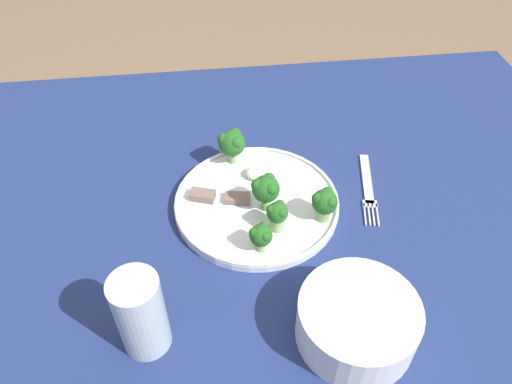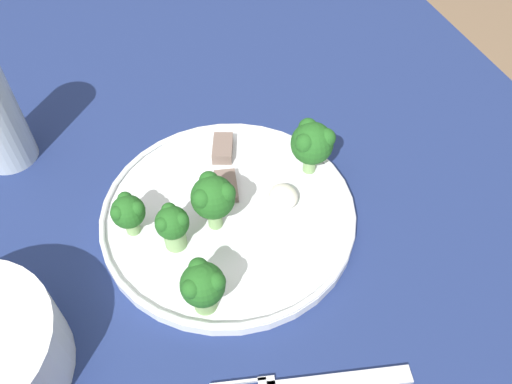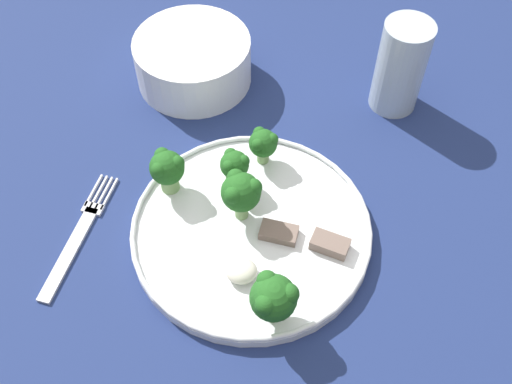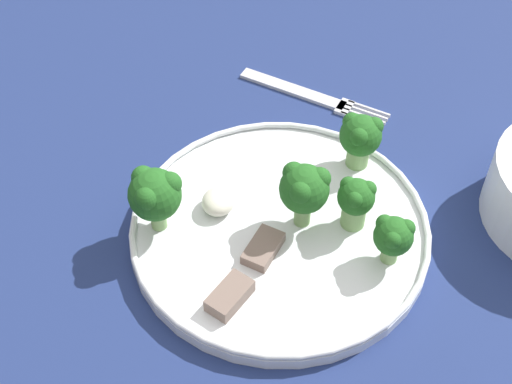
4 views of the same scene
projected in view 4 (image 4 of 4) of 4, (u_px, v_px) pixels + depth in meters
table at (367, 307)px, 0.70m from camera, size 1.26×1.07×0.72m
dinner_plate at (280, 229)px, 0.64m from camera, size 0.27×0.27×0.02m
fork at (311, 96)px, 0.78m from camera, size 0.05×0.17×0.00m
broccoli_floret_near_rim_left at (155, 194)px, 0.61m from camera, size 0.05×0.05×0.07m
broccoli_floret_center_left at (304, 189)px, 0.61m from camera, size 0.05×0.04×0.07m
broccoli_floret_back_left at (360, 136)px, 0.67m from camera, size 0.04×0.04×0.06m
broccoli_floret_front_left at (356, 199)px, 0.62m from camera, size 0.03×0.03×0.05m
broccoli_floret_center_back at (393, 236)px, 0.60m from camera, size 0.04×0.03×0.05m
meat_slice_front_slice at (263, 248)px, 0.62m from camera, size 0.05×0.03×0.01m
meat_slice_middle_slice at (230, 296)px, 0.58m from camera, size 0.05×0.03×0.01m
sauce_dollop at (219, 201)px, 0.65m from camera, size 0.03×0.03×0.02m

